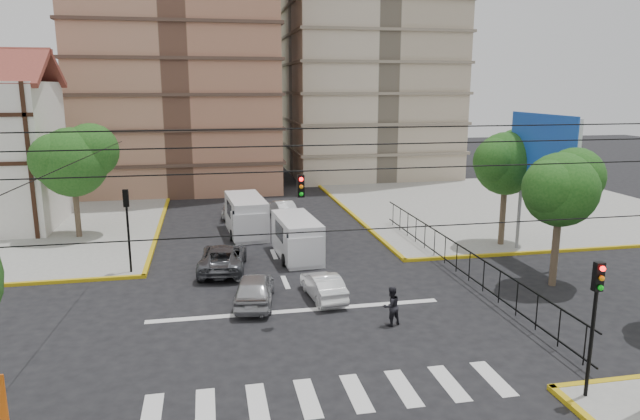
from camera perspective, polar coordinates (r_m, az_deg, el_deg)
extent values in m
plane|color=black|center=(24.50, -1.85, -11.08)|extent=(160.00, 160.00, 0.00)
cube|color=gray|center=(49.31, 17.64, 0.44)|extent=(26.00, 26.00, 0.15)
cube|color=silver|center=(19.23, 1.23, -18.05)|extent=(12.00, 2.40, 0.01)
cube|color=silver|center=(25.59, -2.30, -10.02)|extent=(13.00, 0.40, 0.01)
cylinder|color=slate|center=(32.74, 22.78, -2.04)|extent=(0.20, 0.20, 4.00)
cylinder|color=slate|center=(36.02, 19.27, -0.53)|extent=(0.20, 0.20, 4.00)
cube|color=silver|center=(33.70, 21.46, 5.38)|extent=(0.25, 6.00, 4.00)
cube|color=blue|center=(33.60, 21.17, 5.38)|extent=(0.08, 6.20, 4.20)
cylinder|color=#473828|center=(30.32, 22.50, -3.21)|extent=(0.36, 0.36, 4.20)
sphere|color=#1A4A15|center=(29.75, 22.93, 1.90)|extent=(3.60, 3.60, 3.60)
sphere|color=#1A4A15|center=(30.42, 24.11, 3.04)|extent=(2.88, 2.88, 2.88)
sphere|color=#1A4A15|center=(29.08, 22.11, 2.10)|extent=(2.70, 2.70, 2.70)
cylinder|color=#473828|center=(36.60, 17.82, -0.09)|extent=(0.36, 0.36, 4.48)
sphere|color=#1A4A15|center=(36.11, 18.12, 4.44)|extent=(3.80, 3.80, 3.80)
sphere|color=#1A4A15|center=(36.78, 19.25, 5.39)|extent=(3.04, 3.04, 3.04)
sphere|color=#1A4A15|center=(35.46, 17.30, 4.67)|extent=(2.85, 2.85, 2.85)
cylinder|color=#473828|center=(39.84, -23.16, 0.28)|extent=(0.36, 0.36, 4.20)
sphere|color=#1A4A15|center=(39.38, -23.51, 4.41)|extent=(4.40, 4.40, 4.40)
sphere|color=#1A4A15|center=(39.38, -21.94, 5.51)|extent=(3.52, 3.52, 3.52)
sphere|color=#1A4A15|center=(39.26, -24.89, 4.59)|extent=(3.30, 3.30, 3.30)
cylinder|color=black|center=(19.97, 25.46, -12.02)|extent=(0.12, 0.12, 3.50)
cube|color=black|center=(19.21, 26.06, -6.00)|extent=(0.28, 0.22, 0.90)
sphere|color=#FF0C0C|center=(19.13, 26.15, -5.15)|extent=(0.17, 0.17, 0.17)
cylinder|color=black|center=(31.28, -18.57, -2.83)|extent=(0.12, 0.12, 3.50)
cube|color=black|center=(30.80, -18.85, 1.13)|extent=(0.28, 0.22, 0.90)
sphere|color=#FF0C0C|center=(30.75, -18.89, 1.67)|extent=(0.17, 0.17, 0.17)
cube|color=black|center=(22.82, -1.95, 2.41)|extent=(0.28, 0.22, 0.90)
cylinder|color=black|center=(14.11, 3.98, -1.96)|extent=(18.00, 0.03, 0.03)
cube|color=silver|center=(32.97, -2.33, -2.75)|extent=(2.37, 5.18, 2.32)
cube|color=silver|center=(31.08, -1.75, -3.97)|extent=(2.00, 1.34, 1.62)
cube|color=black|center=(30.60, -1.64, -3.15)|extent=(1.87, 0.23, 0.91)
cylinder|color=black|center=(31.52, -3.59, -5.00)|extent=(0.25, 0.71, 0.71)
cylinder|color=black|center=(31.82, -0.15, -4.81)|extent=(0.25, 0.71, 0.71)
cylinder|color=black|center=(34.60, -4.31, -3.44)|extent=(0.25, 0.71, 0.71)
cylinder|color=black|center=(34.87, -1.17, -3.28)|extent=(0.25, 0.71, 0.71)
cube|color=silver|center=(38.35, -7.40, -0.55)|extent=(2.60, 5.61, 2.51)
cube|color=silver|center=(36.27, -7.15, -1.56)|extent=(2.17, 1.47, 1.75)
cube|color=black|center=(35.76, -7.13, -0.77)|extent=(2.02, 0.26, 0.98)
cylinder|color=black|center=(36.81, -8.78, -2.54)|extent=(0.25, 0.76, 0.76)
cylinder|color=black|center=(36.94, -5.57, -2.39)|extent=(0.25, 0.76, 0.76)
cylinder|color=black|center=(40.19, -9.02, -1.28)|extent=(0.25, 0.76, 0.76)
cylinder|color=black|center=(40.32, -6.07, -1.16)|extent=(0.25, 0.76, 0.76)
imported|color=#A6A7AB|center=(26.25, -6.58, -7.82)|extent=(2.34, 4.47, 1.45)
imported|color=white|center=(26.77, 0.31, -7.58)|extent=(1.67, 3.84, 1.23)
imported|color=#505257|center=(31.11, -9.68, -4.71)|extent=(2.91, 5.33, 1.42)
imported|color=silver|center=(43.85, -8.48, 0.27)|extent=(2.28, 4.78, 1.34)
imported|color=#28282A|center=(37.97, -1.45, -1.57)|extent=(1.95, 3.80, 1.24)
imported|color=silver|center=(43.30, -3.83, 0.17)|extent=(1.98, 4.04, 1.28)
imported|color=black|center=(24.03, 7.13, -9.51)|extent=(0.97, 0.85, 1.66)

